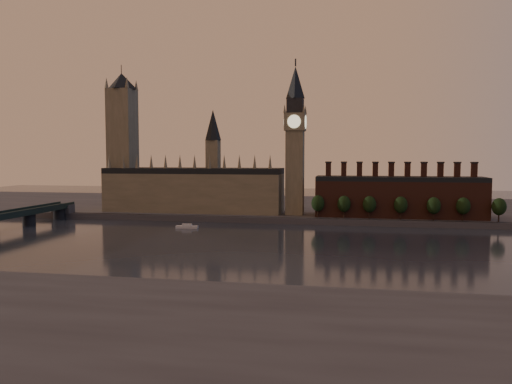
% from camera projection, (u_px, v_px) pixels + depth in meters
% --- Properties ---
extents(ground, '(900.00, 900.00, 0.00)m').
position_uv_depth(ground, '(250.00, 248.00, 242.10)').
color(ground, black).
rests_on(ground, ground).
extents(north_bank, '(900.00, 182.00, 4.00)m').
position_uv_depth(north_bank, '(292.00, 207.00, 416.50)').
color(north_bank, '#4D4D52').
rests_on(north_bank, ground).
extents(palace_of_westminster, '(130.00, 30.30, 74.00)m').
position_uv_depth(palace_of_westminster, '(194.00, 188.00, 365.00)').
color(palace_of_westminster, gray).
rests_on(palace_of_westminster, north_bank).
extents(victoria_tower, '(24.00, 24.00, 108.00)m').
position_uv_depth(victoria_tower, '(123.00, 137.00, 372.56)').
color(victoria_tower, gray).
rests_on(victoria_tower, north_bank).
extents(big_ben, '(15.00, 15.00, 107.00)m').
position_uv_depth(big_ben, '(295.00, 138.00, 343.97)').
color(big_ben, gray).
rests_on(big_ben, north_bank).
extents(chimney_block, '(110.00, 25.00, 37.00)m').
position_uv_depth(chimney_block, '(399.00, 196.00, 333.96)').
color(chimney_block, '#532A1F').
rests_on(chimney_block, north_bank).
extents(embankment_tree_0, '(8.60, 8.60, 14.88)m').
position_uv_depth(embankment_tree_0, '(318.00, 203.00, 329.73)').
color(embankment_tree_0, black).
rests_on(embankment_tree_0, north_bank).
extents(embankment_tree_1, '(8.60, 8.60, 14.88)m').
position_uv_depth(embankment_tree_1, '(344.00, 204.00, 325.77)').
color(embankment_tree_1, black).
rests_on(embankment_tree_1, north_bank).
extents(embankment_tree_2, '(8.60, 8.60, 14.88)m').
position_uv_depth(embankment_tree_2, '(369.00, 204.00, 323.02)').
color(embankment_tree_2, black).
rests_on(embankment_tree_2, north_bank).
extents(embankment_tree_3, '(8.60, 8.60, 14.88)m').
position_uv_depth(embankment_tree_3, '(401.00, 205.00, 319.44)').
color(embankment_tree_3, black).
rests_on(embankment_tree_3, north_bank).
extents(embankment_tree_4, '(8.60, 8.60, 14.88)m').
position_uv_depth(embankment_tree_4, '(434.00, 206.00, 314.52)').
color(embankment_tree_4, black).
rests_on(embankment_tree_4, north_bank).
extents(embankment_tree_5, '(8.60, 8.60, 14.88)m').
position_uv_depth(embankment_tree_5, '(463.00, 206.00, 312.45)').
color(embankment_tree_5, black).
rests_on(embankment_tree_5, north_bank).
extents(embankment_tree_6, '(8.60, 8.60, 14.88)m').
position_uv_depth(embankment_tree_6, '(499.00, 207.00, 307.91)').
color(embankment_tree_6, black).
rests_on(embankment_tree_6, north_bank).
extents(river_boat, '(13.99, 5.26, 2.73)m').
position_uv_depth(river_boat, '(187.00, 227.00, 308.97)').
color(river_boat, silver).
rests_on(river_boat, ground).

